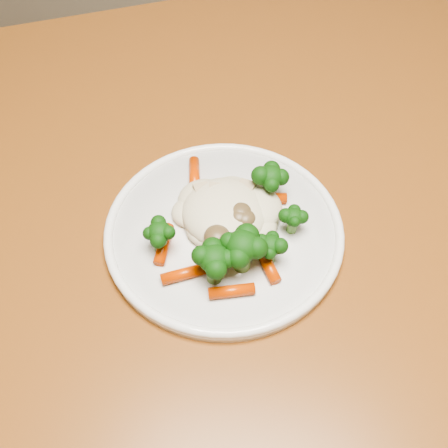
% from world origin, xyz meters
% --- Properties ---
extents(dining_table, '(1.44, 1.22, 0.75)m').
position_xyz_m(dining_table, '(-0.18, 0.17, 0.65)').
color(dining_table, brown).
rests_on(dining_table, ground).
extents(plate, '(0.25, 0.25, 0.01)m').
position_xyz_m(plate, '(-0.05, 0.16, 0.76)').
color(plate, white).
rests_on(plate, dining_table).
extents(meal, '(0.17, 0.18, 0.05)m').
position_xyz_m(meal, '(-0.04, 0.15, 0.78)').
color(meal, beige).
rests_on(meal, plate).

